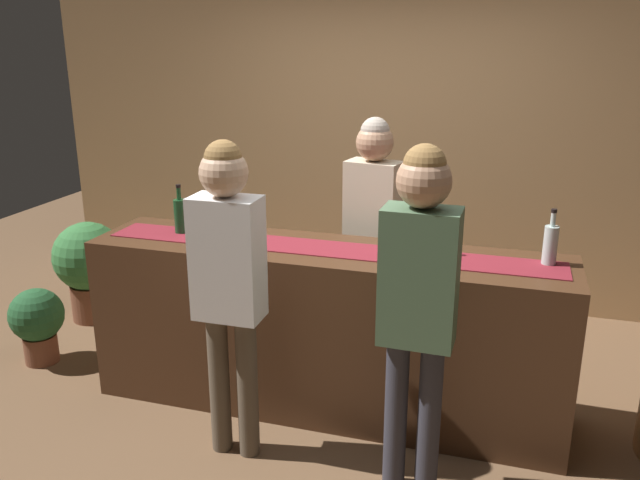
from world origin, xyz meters
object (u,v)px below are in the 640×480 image
object	(u,v)px
customer_browsing	(228,270)
wine_bottle_green	(180,215)
customer_sipping	(419,289)
potted_plant_small	(37,320)
wine_glass_mid_counter	(230,223)
wine_glass_near_customer	(395,235)
potted_plant_tall	(89,264)
bartender	(373,218)
wine_bottle_amber	(422,235)
wine_bottle_clear	(550,244)

from	to	relation	value
customer_browsing	wine_bottle_green	bearing A→B (deg)	133.47
customer_sipping	potted_plant_small	size ratio (longest dim) A/B	3.24
wine_glass_mid_counter	wine_glass_near_customer	bearing A→B (deg)	1.92
wine_bottle_green	customer_browsing	size ratio (longest dim) A/B	0.18
potted_plant_tall	wine_glass_mid_counter	bearing A→B (deg)	-23.98
wine_glass_mid_counter	customer_browsing	distance (m)	0.63
customer_browsing	potted_plant_tall	bearing A→B (deg)	144.31
bartender	customer_sipping	world-z (taller)	customer_sipping
wine_bottle_amber	wine_glass_near_customer	world-z (taller)	wine_bottle_amber
wine_bottle_green	wine_glass_near_customer	world-z (taller)	wine_bottle_green
wine_bottle_amber	bartender	world-z (taller)	bartender
wine_bottle_clear	customer_sipping	xyz separation A→B (m)	(-0.58, -0.71, -0.04)
wine_bottle_clear	wine_glass_mid_counter	world-z (taller)	wine_bottle_clear
potted_plant_small	customer_sipping	bearing A→B (deg)	-12.27
wine_glass_mid_counter	bartender	world-z (taller)	bartender
wine_bottle_clear	customer_browsing	xyz separation A→B (m)	(-1.53, -0.67, -0.07)
bartender	potted_plant_tall	xyz separation A→B (m)	(-2.26, 0.10, -0.58)
wine_bottle_clear	bartender	xyz separation A→B (m)	(-1.05, 0.49, -0.08)
wine_bottle_amber	bartender	size ratio (longest dim) A/B	0.18
customer_sipping	customer_browsing	size ratio (longest dim) A/B	1.02
potted_plant_small	wine_bottle_clear	bearing A→B (deg)	2.38
wine_bottle_clear	potted_plant_tall	bearing A→B (deg)	169.82
wine_bottle_clear	wine_bottle_amber	xyz separation A→B (m)	(-0.67, -0.03, 0.00)
potted_plant_tall	potted_plant_small	world-z (taller)	potted_plant_tall
potted_plant_tall	potted_plant_small	xyz separation A→B (m)	(0.10, -0.73, -0.15)
wine_bottle_amber	wine_glass_near_customer	xyz separation A→B (m)	(-0.14, -0.02, -0.01)
wine_bottle_green	potted_plant_tall	bearing A→B (deg)	151.61
wine_bottle_amber	wine_glass_near_customer	size ratio (longest dim) A/B	2.10
bartender	wine_bottle_green	bearing A→B (deg)	37.77
wine_bottle_clear	customer_browsing	bearing A→B (deg)	-156.38
wine_glass_near_customer	potted_plant_small	size ratio (longest dim) A/B	0.27
customer_browsing	bartender	bearing A→B (deg)	67.27
bartender	customer_sipping	xyz separation A→B (m)	(0.47, -1.20, 0.03)
bartender	customer_browsing	world-z (taller)	customer_browsing
wine_glass_near_customer	wine_glass_mid_counter	world-z (taller)	same
wine_glass_mid_counter	potted_plant_tall	bearing A→B (deg)	156.02
customer_browsing	customer_sipping	bearing A→B (deg)	-2.75
wine_bottle_amber	potted_plant_tall	distance (m)	2.80
wine_bottle_clear	potted_plant_tall	world-z (taller)	wine_bottle_clear
potted_plant_tall	wine_glass_near_customer	bearing A→B (deg)	-14.55
potted_plant_small	wine_bottle_amber	bearing A→B (deg)	2.26
wine_bottle_clear	potted_plant_tall	size ratio (longest dim) A/B	0.39
customer_sipping	bartender	bearing A→B (deg)	112.90
wine_glass_mid_counter	customer_browsing	bearing A→B (deg)	-66.76
wine_glass_near_customer	potted_plant_tall	bearing A→B (deg)	165.45
wine_glass_near_customer	wine_glass_mid_counter	size ratio (longest dim) A/B	1.00
wine_bottle_green	wine_glass_mid_counter	distance (m)	0.35
wine_bottle_amber	wine_glass_mid_counter	size ratio (longest dim) A/B	2.10
customer_sipping	potted_plant_small	world-z (taller)	customer_sipping
bartender	customer_sipping	distance (m)	1.29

